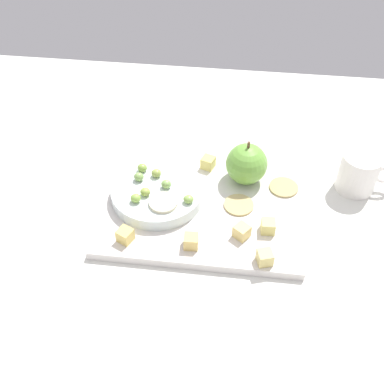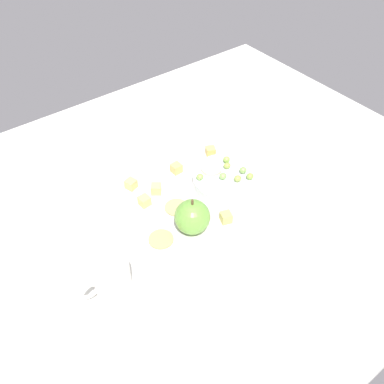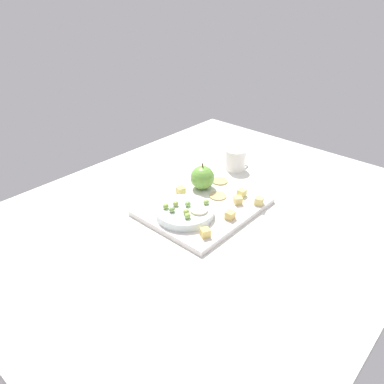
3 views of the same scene
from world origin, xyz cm
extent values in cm
cube|color=silver|center=(0.00, 0.00, 1.56)|extent=(130.51, 105.13, 3.11)
cube|color=silver|center=(-0.37, 2.81, 3.92)|extent=(35.04, 28.25, 1.61)
cylinder|color=silver|center=(-8.20, 2.92, 5.89)|extent=(16.61, 16.61, 2.33)
sphere|color=#71B142|center=(7.27, 9.57, 8.55)|extent=(7.65, 7.65, 7.65)
cylinder|color=brown|center=(7.27, 9.57, 12.97)|extent=(0.50, 0.50, 1.20)
cube|color=#F3D369|center=(-11.73, -7.71, 5.87)|extent=(3.06, 3.06, 2.29)
cube|color=#F2D378|center=(7.24, -4.53, 5.87)|extent=(3.21, 3.21, 2.29)
cube|color=#E1CF69|center=(0.40, 12.20, 5.87)|extent=(2.92, 2.92, 2.29)
cube|color=#E2D574|center=(11.56, -2.85, 5.87)|extent=(2.39, 2.39, 2.29)
cube|color=#E0CC75|center=(11.10, -9.52, 5.87)|extent=(2.87, 2.87, 2.29)
cube|color=#EAC76A|center=(-0.83, -7.65, 5.87)|extent=(2.40, 2.40, 2.29)
cylinder|color=tan|center=(14.44, 8.02, 4.92)|extent=(5.31, 5.31, 0.40)
cylinder|color=tan|center=(6.44, 2.46, 4.92)|extent=(5.31, 5.31, 0.40)
ellipsoid|color=#96C451|center=(-11.23, -0.95, 7.86)|extent=(1.78, 1.60, 1.60)
ellipsoid|color=#9FB353|center=(-8.85, 5.85, 7.83)|extent=(1.78, 1.60, 1.55)
ellipsoid|color=#9DB64E|center=(-9.91, 0.82, 7.80)|extent=(1.78, 1.60, 1.49)
ellipsoid|color=#92BB57|center=(-2.22, 0.20, 7.77)|extent=(1.78, 1.60, 1.43)
ellipsoid|color=#91B44B|center=(-11.68, 7.01, 7.81)|extent=(1.78, 1.60, 1.51)
ellipsoid|color=#8EB95F|center=(-6.60, 3.16, 7.86)|extent=(1.78, 1.60, 1.61)
ellipsoid|color=#8BB25C|center=(-11.79, 4.45, 7.86)|extent=(1.78, 1.60, 1.62)
cylinder|color=beige|center=(-6.48, -0.91, 7.35)|extent=(4.94, 4.94, 0.60)
cylinder|color=white|center=(27.89, 11.58, 6.94)|extent=(7.14, 7.14, 7.65)
torus|color=white|center=(32.66, 11.58, 6.94)|extent=(4.00, 0.80, 4.00)
camera|label=1|loc=(5.36, -56.91, 65.24)|focal=44.44mm
camera|label=2|loc=(42.89, 56.48, 73.77)|focal=38.98mm
camera|label=3|loc=(-72.60, -57.68, 64.21)|focal=34.73mm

